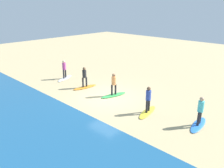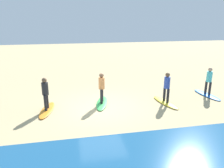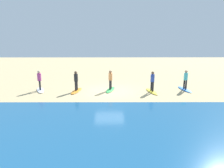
% 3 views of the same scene
% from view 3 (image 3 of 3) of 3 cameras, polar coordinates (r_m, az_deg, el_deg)
% --- Properties ---
extents(ground_plane, '(60.00, 60.00, 0.00)m').
position_cam_3_polar(ground_plane, '(16.20, -0.78, -2.21)').
color(ground_plane, tan).
extents(surfboard_blue, '(0.83, 2.16, 0.09)m').
position_cam_3_polar(surfboard_blue, '(17.82, 20.72, -1.50)').
color(surfboard_blue, blue).
rests_on(surfboard_blue, ground).
extents(surfer_blue, '(0.32, 0.46, 1.64)m').
position_cam_3_polar(surfer_blue, '(17.61, 20.99, 1.62)').
color(surfer_blue, '#232328').
rests_on(surfer_blue, surfboard_blue).
extents(surfboard_yellow, '(0.97, 2.17, 0.09)m').
position_cam_3_polar(surfboard_yellow, '(16.37, 11.73, -2.17)').
color(surfboard_yellow, yellow).
rests_on(surfboard_yellow, ground).
extents(surfer_yellow, '(0.32, 0.45, 1.64)m').
position_cam_3_polar(surfer_yellow, '(16.14, 11.89, 1.23)').
color(surfer_yellow, '#232328').
rests_on(surfer_yellow, surfboard_yellow).
extents(surfboard_green, '(1.06, 2.17, 0.09)m').
position_cam_3_polar(surfboard_green, '(16.59, -0.46, -1.68)').
color(surfboard_green, green).
rests_on(surfboard_green, ground).
extents(surfer_green, '(0.32, 0.45, 1.64)m').
position_cam_3_polar(surfer_green, '(16.36, -0.47, 1.68)').
color(surfer_green, '#232328').
rests_on(surfer_green, surfboard_green).
extents(surfboard_orange, '(0.91, 2.16, 0.09)m').
position_cam_3_polar(surfboard_orange, '(16.49, -10.47, -2.00)').
color(surfboard_orange, orange).
rests_on(surfboard_orange, ground).
extents(surfer_orange, '(0.32, 0.46, 1.64)m').
position_cam_3_polar(surfer_orange, '(16.26, -10.62, 1.38)').
color(surfer_orange, '#232328').
rests_on(surfer_orange, surfboard_orange).
extents(surfboard_white, '(1.36, 2.15, 0.09)m').
position_cam_3_polar(surfboard_white, '(17.56, -20.46, -1.69)').
color(surfboard_white, white).
rests_on(surfboard_white, ground).
extents(surfer_white, '(0.32, 0.43, 1.64)m').
position_cam_3_polar(surfer_white, '(17.34, -20.72, 1.48)').
color(surfer_white, '#232328').
rests_on(surfer_white, surfboard_white).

